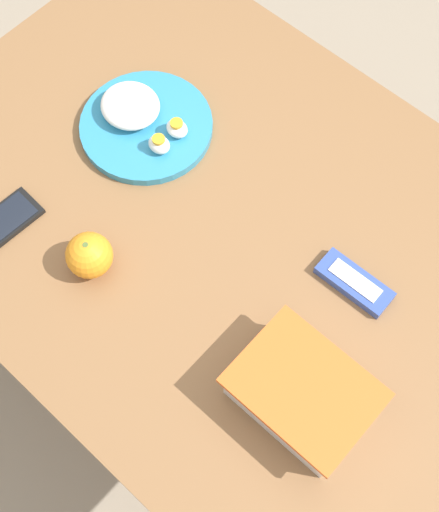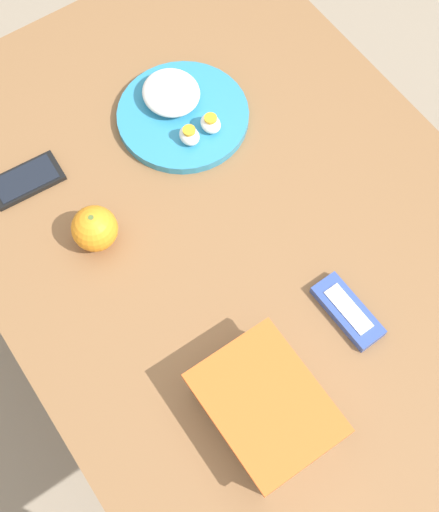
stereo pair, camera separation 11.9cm
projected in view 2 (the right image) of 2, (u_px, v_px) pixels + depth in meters
The scene contains 7 objects.
ground_plane at pixel (227, 354), 1.95m from camera, with size 10.00×10.00×0.00m, color gray.
table at pixel (230, 248), 1.36m from camera, with size 1.21×0.86×0.77m.
food_container at pixel (265, 409), 1.08m from camera, with size 0.21×0.16×0.08m.
orange_fruit at pixel (95, 229), 1.20m from camera, with size 0.08×0.08×0.08m.
rice_plate at pixel (181, 110), 1.34m from camera, with size 0.25×0.25×0.06m.
candy_bar at pixel (348, 311), 1.17m from camera, with size 0.13×0.06×0.02m.
cell_phone at pixel (26, 180), 1.29m from camera, with size 0.07×0.13×0.01m.
Camera 2 is at (-0.48, 0.35, 1.88)m, focal length 50.00 mm.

